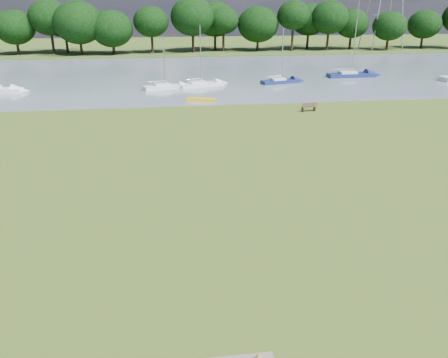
{
  "coord_description": "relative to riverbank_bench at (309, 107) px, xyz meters",
  "views": [
    {
      "loc": [
        -0.8,
        -22.67,
        10.35
      ],
      "look_at": [
        1.97,
        -2.0,
        1.69
      ],
      "focal_mm": 35.0,
      "sensor_mm": 36.0,
      "label": 1
    }
  ],
  "objects": [
    {
      "name": "riverbank_bench",
      "position": [
        0.0,
        0.0,
        0.0
      ],
      "size": [
        1.56,
        0.72,
        0.93
      ],
      "rotation": [
        0.0,
        0.0,
        0.18
      ],
      "color": "brown",
      "rests_on": "ground"
    },
    {
      "name": "tree_line",
      "position": [
        -15.38,
        49.85,
        5.62
      ],
      "size": [
        137.57,
        8.45,
        10.22
      ],
      "color": "black",
      "rests_on": "far_bank"
    },
    {
      "name": "sailboat_0",
      "position": [
        -13.97,
        13.36,
        -0.01
      ],
      "size": [
        5.49,
        2.98,
        6.21
      ],
      "rotation": [
        0.0,
        0.0,
        0.3
      ],
      "color": "white",
      "rests_on": "river"
    },
    {
      "name": "kayak",
      "position": [
        -10.14,
        5.85,
        -0.26
      ],
      "size": [
        3.23,
        1.62,
        0.32
      ],
      "primitive_type": "cube",
      "rotation": [
        0.0,
        0.0,
        -0.3
      ],
      "color": "yellow",
      "rests_on": "river"
    },
    {
      "name": "sailboat_4",
      "position": [
        -9.51,
        14.31,
        -0.0
      ],
      "size": [
        5.96,
        3.62,
        7.28
      ],
      "rotation": [
        0.0,
        0.0,
        0.38
      ],
      "color": "white",
      "rests_on": "river"
    },
    {
      "name": "sailboat_1",
      "position": [
        1.03,
        15.2,
        -0.01
      ],
      "size": [
        5.46,
        2.67,
        6.83
      ],
      "rotation": [
        0.0,
        0.0,
        0.24
      ],
      "color": "navy",
      "rests_on": "river"
    },
    {
      "name": "sailboat_2",
      "position": [
        12.1,
        18.75,
        0.08
      ],
      "size": [
        6.77,
        2.02,
        10.37
      ],
      "rotation": [
        0.0,
        0.0,
        0.02
      ],
      "color": "navy",
      "rests_on": "river"
    },
    {
      "name": "far_bank",
      "position": [
        -13.12,
        53.85,
        -0.47
      ],
      "size": [
        220.0,
        20.0,
        0.4
      ],
      "primitive_type": "cube",
      "color": "#4C6626",
      "rests_on": "ground"
    },
    {
      "name": "river",
      "position": [
        -13.12,
        23.85,
        -0.47
      ],
      "size": [
        220.0,
        40.0,
        0.1
      ],
      "primitive_type": "cube",
      "color": "slate",
      "rests_on": "ground"
    },
    {
      "name": "ground",
      "position": [
        -13.12,
        -18.15,
        -0.47
      ],
      "size": [
        220.0,
        220.0,
        0.0
      ],
      "primitive_type": "plane",
      "color": "brown"
    }
  ]
}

